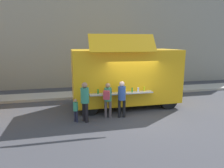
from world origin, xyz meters
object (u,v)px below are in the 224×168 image
Objects in this scene: trash_bin at (168,85)px; customer_front_ordering at (122,96)px; customer_mid_with_backpack at (108,97)px; customer_rear_waiting at (85,98)px; child_near_queue at (76,108)px; food_truck_main at (125,76)px.

customer_front_ordering reaches higher than trash_bin.
trash_bin is 0.62× the size of customer_mid_with_backpack.
customer_front_ordering is at bearing -21.29° from customer_rear_waiting.
customer_front_ordering is (-4.47, -4.01, 0.51)m from trash_bin.
child_near_queue reaches higher than trash_bin.
food_truck_main reaches higher than customer_rear_waiting.
customer_front_ordering is 1.64× the size of child_near_queue.
customer_front_ordering reaches higher than child_near_queue.
food_truck_main is 5.37× the size of child_near_queue.
trash_bin is 0.57× the size of customer_rear_waiting.
customer_mid_with_backpack is at bearing 88.55° from customer_front_ordering.
customer_rear_waiting is (-1.67, -0.15, 0.03)m from customer_front_ordering.
customer_front_ordering is at bearing -138.11° from trash_bin.
customer_rear_waiting reaches higher than trash_bin.
trash_bin is at bearing -40.89° from customer_front_ordering.
customer_mid_with_backpack is 1.07m from customer_rear_waiting.
trash_bin is at bearing 7.82° from customer_rear_waiting.
food_truck_main is 3.28× the size of customer_front_ordering.
child_near_queue is (-1.44, -0.17, -0.37)m from customer_mid_with_backpack.
child_near_queue is at bearing -146.52° from food_truck_main.
food_truck_main is 2.15m from customer_mid_with_backpack.
customer_front_ordering is 1.67m from customer_rear_waiting.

